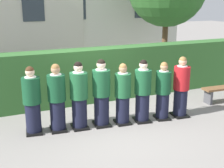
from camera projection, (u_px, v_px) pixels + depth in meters
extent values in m
plane|color=gray|center=(112.00, 124.00, 7.64)|extent=(60.00, 60.00, 0.00)
cylinder|color=black|center=(33.00, 118.00, 7.04)|extent=(0.35, 0.35, 0.74)
cube|color=black|center=(34.00, 132.00, 7.13)|extent=(0.43, 0.51, 0.05)
cylinder|color=#144728|center=(31.00, 90.00, 6.85)|extent=(0.42, 0.42, 0.61)
cylinder|color=white|center=(30.00, 77.00, 6.77)|extent=(0.26, 0.26, 0.03)
cube|color=gold|center=(31.00, 83.00, 7.01)|extent=(0.04, 0.02, 0.27)
sphere|color=beige|center=(30.00, 72.00, 6.74)|extent=(0.21, 0.21, 0.21)
sphere|color=#472D19|center=(30.00, 71.00, 6.73)|extent=(0.19, 0.19, 0.19)
cube|color=white|center=(31.00, 91.00, 7.13)|extent=(0.15, 0.03, 0.20)
cylinder|color=black|center=(58.00, 115.00, 7.18)|extent=(0.36, 0.36, 0.75)
cube|color=black|center=(59.00, 129.00, 7.28)|extent=(0.42, 0.50, 0.05)
cylinder|color=#144728|center=(56.00, 88.00, 7.00)|extent=(0.42, 0.42, 0.62)
cylinder|color=white|center=(56.00, 75.00, 6.91)|extent=(0.26, 0.26, 0.03)
cube|color=navy|center=(55.00, 81.00, 7.15)|extent=(0.04, 0.02, 0.27)
sphere|color=tan|center=(55.00, 70.00, 6.88)|extent=(0.21, 0.21, 0.21)
sphere|color=olive|center=(55.00, 68.00, 6.87)|extent=(0.20, 0.20, 0.20)
cylinder|color=black|center=(80.00, 113.00, 7.32)|extent=(0.36, 0.36, 0.76)
cube|color=black|center=(80.00, 127.00, 7.41)|extent=(0.42, 0.50, 0.05)
cylinder|color=#1E5B33|center=(79.00, 86.00, 7.13)|extent=(0.43, 0.43, 0.63)
cylinder|color=white|center=(78.00, 72.00, 7.04)|extent=(0.27, 0.27, 0.03)
cube|color=navy|center=(77.00, 78.00, 7.28)|extent=(0.04, 0.01, 0.28)
sphere|color=beige|center=(78.00, 67.00, 7.01)|extent=(0.22, 0.22, 0.22)
sphere|color=black|center=(78.00, 66.00, 7.00)|extent=(0.20, 0.20, 0.20)
cylinder|color=black|center=(102.00, 110.00, 7.48)|extent=(0.37, 0.37, 0.77)
cube|color=black|center=(102.00, 124.00, 7.57)|extent=(0.44, 0.52, 0.05)
cylinder|color=#19512D|center=(101.00, 83.00, 7.28)|extent=(0.44, 0.44, 0.64)
cylinder|color=white|center=(101.00, 70.00, 7.20)|extent=(0.27, 0.27, 0.03)
cube|color=navy|center=(99.00, 76.00, 7.44)|extent=(0.04, 0.02, 0.28)
sphere|color=beige|center=(101.00, 65.00, 7.16)|extent=(0.22, 0.22, 0.22)
sphere|color=black|center=(101.00, 63.00, 7.15)|extent=(0.20, 0.20, 0.20)
cube|color=white|center=(98.00, 84.00, 7.57)|extent=(0.15, 0.02, 0.20)
cylinder|color=black|center=(123.00, 110.00, 7.60)|extent=(0.34, 0.34, 0.71)
cube|color=black|center=(122.00, 122.00, 7.68)|extent=(0.40, 0.47, 0.05)
cylinder|color=#1E5B33|center=(123.00, 85.00, 7.42)|extent=(0.40, 0.40, 0.59)
cylinder|color=white|center=(123.00, 73.00, 7.34)|extent=(0.25, 0.25, 0.03)
cube|color=#236038|center=(120.00, 79.00, 7.56)|extent=(0.04, 0.02, 0.26)
sphere|color=tan|center=(123.00, 69.00, 7.31)|extent=(0.20, 0.20, 0.20)
sphere|color=olive|center=(123.00, 67.00, 7.30)|extent=(0.19, 0.19, 0.19)
cube|color=white|center=(119.00, 86.00, 7.68)|extent=(0.15, 0.02, 0.20)
cylinder|color=black|center=(142.00, 107.00, 7.73)|extent=(0.36, 0.36, 0.74)
cube|color=black|center=(142.00, 120.00, 7.83)|extent=(0.44, 0.52, 0.05)
cylinder|color=#19512D|center=(143.00, 82.00, 7.55)|extent=(0.42, 0.42, 0.61)
cylinder|color=white|center=(143.00, 70.00, 7.47)|extent=(0.26, 0.26, 0.03)
cube|color=navy|center=(140.00, 75.00, 7.70)|extent=(0.04, 0.02, 0.27)
sphere|color=beige|center=(143.00, 65.00, 7.43)|extent=(0.21, 0.21, 0.21)
sphere|color=black|center=(143.00, 63.00, 7.42)|extent=(0.19, 0.19, 0.19)
cylinder|color=black|center=(162.00, 106.00, 7.90)|extent=(0.34, 0.34, 0.70)
cube|color=black|center=(162.00, 117.00, 7.99)|extent=(0.43, 0.50, 0.05)
cylinder|color=#144728|center=(163.00, 82.00, 7.73)|extent=(0.40, 0.40, 0.58)
cylinder|color=white|center=(164.00, 71.00, 7.65)|extent=(0.25, 0.25, 0.03)
cube|color=gold|center=(161.00, 76.00, 7.87)|extent=(0.04, 0.02, 0.25)
sphere|color=tan|center=(164.00, 67.00, 7.62)|extent=(0.20, 0.20, 0.20)
sphere|color=olive|center=(164.00, 66.00, 7.61)|extent=(0.18, 0.18, 0.18)
cube|color=white|center=(160.00, 83.00, 7.99)|extent=(0.15, 0.04, 0.20)
cylinder|color=black|center=(180.00, 103.00, 8.07)|extent=(0.36, 0.36, 0.75)
cube|color=black|center=(179.00, 115.00, 8.17)|extent=(0.43, 0.51, 0.05)
cylinder|color=#AD191E|center=(182.00, 78.00, 7.89)|extent=(0.42, 0.42, 0.62)
cylinder|color=white|center=(182.00, 66.00, 7.80)|extent=(0.26, 0.26, 0.03)
cube|color=navy|center=(178.00, 72.00, 8.04)|extent=(0.04, 0.02, 0.27)
sphere|color=tan|center=(183.00, 62.00, 7.77)|extent=(0.21, 0.21, 0.21)
sphere|color=olive|center=(183.00, 60.00, 7.76)|extent=(0.19, 0.19, 0.19)
cube|color=white|center=(176.00, 79.00, 8.16)|extent=(0.15, 0.03, 0.20)
cube|color=#33662D|center=(85.00, 76.00, 9.16)|extent=(11.39, 0.70, 1.62)
cube|color=#2D3842|center=(33.00, 8.00, 12.44)|extent=(0.90, 0.04, 1.10)
cube|color=silver|center=(98.00, 17.00, 15.56)|extent=(7.59, 3.20, 4.41)
cube|color=#2D3842|center=(76.00, 7.00, 13.32)|extent=(0.90, 0.04, 1.10)
cube|color=#2D3842|center=(143.00, 6.00, 14.67)|extent=(0.90, 0.04, 1.10)
cylinder|color=brown|center=(164.00, 49.00, 12.95)|extent=(0.24, 0.24, 2.03)
cube|color=brown|center=(224.00, 88.00, 9.19)|extent=(1.42, 0.45, 0.06)
cube|color=#4C4C51|center=(208.00, 97.00, 9.07)|extent=(0.10, 0.32, 0.42)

